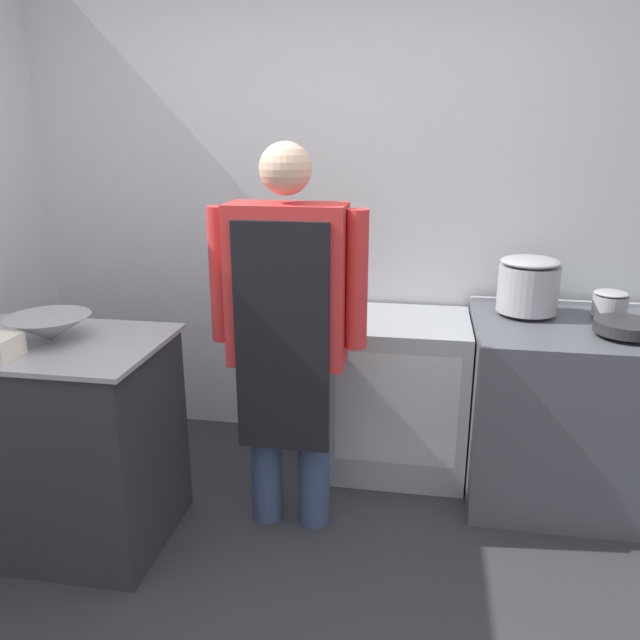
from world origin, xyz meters
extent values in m
cube|color=silver|center=(0.00, 1.74, 1.35)|extent=(8.00, 0.05, 2.70)
cube|color=#2D2D33|center=(-1.09, 0.54, 0.44)|extent=(1.06, 0.63, 0.89)
cube|color=#9EA0A8|center=(-1.09, 0.54, 0.90)|extent=(1.11, 0.66, 0.02)
cube|color=#4C4F56|center=(1.20, 1.27, 0.43)|extent=(0.90, 0.79, 0.86)
cube|color=#9EA0A8|center=(1.20, 0.90, 0.71)|extent=(0.83, 0.03, 0.10)
cube|color=#9EA0A8|center=(1.20, 1.65, 0.87)|extent=(0.90, 0.03, 0.02)
cube|color=#93999E|center=(0.39, 1.40, 0.41)|extent=(0.69, 0.59, 0.81)
cube|color=silver|center=(0.39, 1.11, 0.45)|extent=(0.59, 0.02, 0.57)
cylinder|color=#38476B|center=(-0.17, 0.81, 0.39)|extent=(0.14, 0.14, 0.78)
cylinder|color=#38476B|center=(0.05, 0.81, 0.39)|extent=(0.14, 0.14, 0.78)
cube|color=red|center=(-0.06, 0.81, 1.12)|extent=(0.49, 0.22, 0.67)
cube|color=black|center=(-0.06, 0.69, 0.91)|extent=(0.39, 0.02, 0.97)
cylinder|color=red|center=(-0.35, 0.81, 1.15)|extent=(0.09, 0.09, 0.57)
cylinder|color=red|center=(0.23, 0.81, 1.15)|extent=(0.09, 0.09, 0.57)
sphere|color=beige|center=(-0.06, 0.81, 1.59)|extent=(0.21, 0.21, 0.21)
cone|color=#9EA0A8|center=(-1.00, 0.56, 0.96)|extent=(0.34, 0.34, 0.10)
cylinder|color=#9EA0A8|center=(0.99, 1.41, 1.00)|extent=(0.29, 0.29, 0.23)
ellipsoid|color=#9EA0A8|center=(0.99, 1.41, 1.13)|extent=(0.28, 0.28, 0.05)
cylinder|color=#262628|center=(1.38, 1.14, 0.91)|extent=(0.27, 0.27, 0.05)
cylinder|color=#9EA0A8|center=(1.38, 1.41, 0.93)|extent=(0.16, 0.16, 0.10)
ellipsoid|color=#9EA0A8|center=(1.38, 1.41, 0.99)|extent=(0.16, 0.16, 0.03)
camera|label=1|loc=(0.49, -1.64, 1.73)|focal=35.00mm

